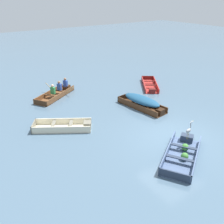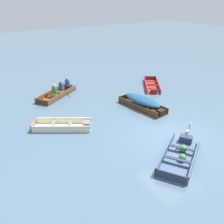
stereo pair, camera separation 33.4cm
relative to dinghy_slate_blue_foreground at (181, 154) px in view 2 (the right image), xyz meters
The scene contains 7 objects.
ground_plane 1.40m from the dinghy_slate_blue_foreground, 55.33° to the left, with size 80.00×80.00×0.00m, color slate.
dinghy_slate_blue_foreground is the anchor object (origin of this frame).
skiff_dark_varnish_near_moored 4.95m from the dinghy_slate_blue_foreground, 68.47° to the left, with size 1.34×3.19×0.69m.
skiff_cream_mid_moored 5.73m from the dinghy_slate_blue_foreground, 121.57° to the left, with size 2.90×2.35×0.36m.
skiff_red_far_moored 8.39m from the dinghy_slate_blue_foreground, 56.13° to the left, with size 2.55×2.99×0.32m.
rowboat_wooden_brown_with_crew 9.39m from the dinghy_slate_blue_foreground, 98.97° to the left, with size 3.19×2.50×0.90m.
heron_on_dinghy 1.06m from the dinghy_slate_blue_foreground, 27.93° to the left, with size 0.46×0.18×0.84m.
Camera 2 is at (-7.86, -6.66, 6.13)m, focal length 40.00 mm.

